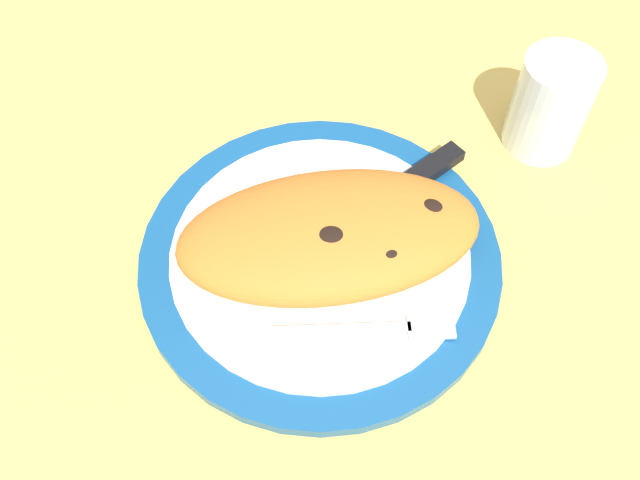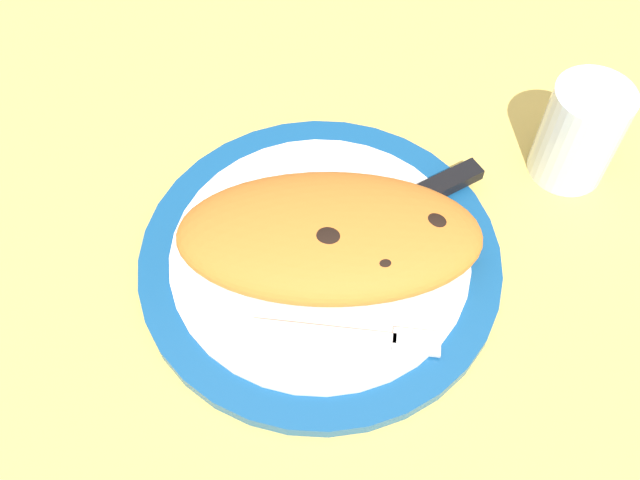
{
  "view_description": "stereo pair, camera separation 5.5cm",
  "coord_description": "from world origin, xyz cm",
  "px_view_note": "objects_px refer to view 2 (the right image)",
  "views": [
    {
      "loc": [
        -6.85,
        -33.82,
        55.21
      ],
      "look_at": [
        0.0,
        0.0,
        3.68
      ],
      "focal_mm": 39.53,
      "sensor_mm": 36.0,
      "label": 1
    },
    {
      "loc": [
        -1.41,
        -34.48,
        55.21
      ],
      "look_at": [
        0.0,
        0.0,
        3.68
      ],
      "focal_mm": 39.53,
      "sensor_mm": 36.0,
      "label": 2
    }
  ],
  "objects_px": {
    "calzone": "(330,236)",
    "fork": "(363,336)",
    "plate": "(320,257)",
    "water_glass": "(578,137)",
    "knife": "(410,202)"
  },
  "relations": [
    {
      "from": "calzone",
      "to": "fork",
      "type": "distance_m",
      "value": 0.09
    },
    {
      "from": "fork",
      "to": "calzone",
      "type": "bearing_deg",
      "value": 105.7
    },
    {
      "from": "calzone",
      "to": "fork",
      "type": "bearing_deg",
      "value": -74.3
    },
    {
      "from": "plate",
      "to": "calzone",
      "type": "xyz_separation_m",
      "value": [
        0.01,
        -0.0,
        0.03
      ]
    },
    {
      "from": "fork",
      "to": "water_glass",
      "type": "height_order",
      "value": "water_glass"
    },
    {
      "from": "calzone",
      "to": "knife",
      "type": "distance_m",
      "value": 0.1
    },
    {
      "from": "plate",
      "to": "knife",
      "type": "xyz_separation_m",
      "value": [
        0.09,
        0.05,
        0.01
      ]
    },
    {
      "from": "plate",
      "to": "fork",
      "type": "distance_m",
      "value": 0.09
    },
    {
      "from": "fork",
      "to": "water_glass",
      "type": "distance_m",
      "value": 0.29
    },
    {
      "from": "calzone",
      "to": "water_glass",
      "type": "distance_m",
      "value": 0.26
    },
    {
      "from": "plate",
      "to": "fork",
      "type": "height_order",
      "value": "fork"
    },
    {
      "from": "knife",
      "to": "calzone",
      "type": "bearing_deg",
      "value": -147.25
    },
    {
      "from": "fork",
      "to": "knife",
      "type": "height_order",
      "value": "knife"
    },
    {
      "from": "plate",
      "to": "water_glass",
      "type": "distance_m",
      "value": 0.27
    },
    {
      "from": "calzone",
      "to": "knife",
      "type": "height_order",
      "value": "calzone"
    }
  ]
}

